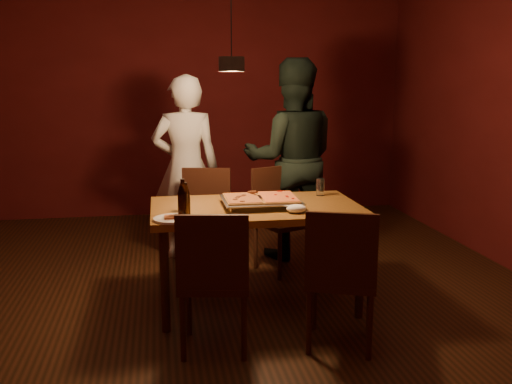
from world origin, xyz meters
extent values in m
plane|color=#381C0F|center=(0.00, 0.00, 0.00)|extent=(6.00, 6.00, 0.00)
plane|color=#5E1515|center=(0.00, 3.00, 1.40)|extent=(5.00, 0.00, 5.00)
plane|color=#5E1515|center=(0.00, -3.00, 1.40)|extent=(5.00, 0.00, 5.00)
cube|color=#935E25|center=(0.16, -0.05, 0.72)|extent=(1.50, 0.90, 0.05)
cylinder|color=#38190F|center=(-0.51, -0.42, 0.35)|extent=(0.06, 0.06, 0.70)
cylinder|color=#38190F|center=(0.83, -0.42, 0.35)|extent=(0.06, 0.06, 0.70)
cylinder|color=#38190F|center=(-0.51, 0.32, 0.35)|extent=(0.06, 0.06, 0.70)
cylinder|color=#38190F|center=(0.83, 0.32, 0.35)|extent=(0.06, 0.06, 0.70)
cube|color=#38190F|center=(-0.16, 0.67, 0.43)|extent=(0.50, 0.50, 0.04)
cube|color=#38190F|center=(-0.12, 0.85, 0.67)|extent=(0.42, 0.12, 0.45)
cube|color=#38190F|center=(0.53, 0.65, 0.43)|extent=(0.55, 0.55, 0.04)
cube|color=#38190F|center=(0.46, 0.82, 0.67)|extent=(0.40, 0.20, 0.45)
cube|color=#38190F|center=(-0.21, -0.70, 0.43)|extent=(0.48, 0.48, 0.04)
cube|color=#38190F|center=(-0.24, -0.89, 0.67)|extent=(0.42, 0.09, 0.45)
cube|color=#38190F|center=(0.57, -0.80, 0.43)|extent=(0.54, 0.54, 0.04)
cube|color=#38190F|center=(0.51, -0.97, 0.67)|extent=(0.40, 0.18, 0.45)
cube|color=silver|center=(0.20, -0.07, 0.77)|extent=(0.57, 0.47, 0.05)
cube|color=maroon|center=(0.06, -0.06, 0.81)|extent=(0.25, 0.39, 0.02)
cube|color=gold|center=(0.33, -0.06, 0.81)|extent=(0.28, 0.42, 0.02)
cylinder|color=black|center=(-0.37, -0.34, 0.83)|extent=(0.07, 0.07, 0.17)
cone|color=black|center=(-0.37, -0.34, 0.96)|extent=(0.07, 0.07, 0.09)
cylinder|color=black|center=(-0.35, -0.27, 0.82)|extent=(0.06, 0.06, 0.14)
cone|color=black|center=(-0.35, -0.27, 0.93)|extent=(0.06, 0.06, 0.08)
cylinder|color=silver|center=(-0.36, -0.12, 0.81)|extent=(0.07, 0.07, 0.12)
cylinder|color=silver|center=(0.72, 0.22, 0.82)|extent=(0.07, 0.07, 0.13)
cylinder|color=white|center=(-0.44, -0.39, 0.76)|extent=(0.26, 0.26, 0.02)
cube|color=gold|center=(-0.44, -0.39, 0.77)|extent=(0.11, 0.09, 0.01)
ellipsoid|color=white|center=(0.40, -0.33, 0.78)|extent=(0.14, 0.11, 0.06)
imported|color=silver|center=(-0.27, 1.23, 0.85)|extent=(0.63, 0.43, 1.69)
imported|color=black|center=(0.69, 1.07, 0.92)|extent=(0.98, 0.81, 1.84)
cylinder|color=black|center=(0.00, 0.00, 1.75)|extent=(0.18, 0.18, 0.10)
camera|label=1|loc=(-0.52, -4.02, 1.64)|focal=40.00mm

